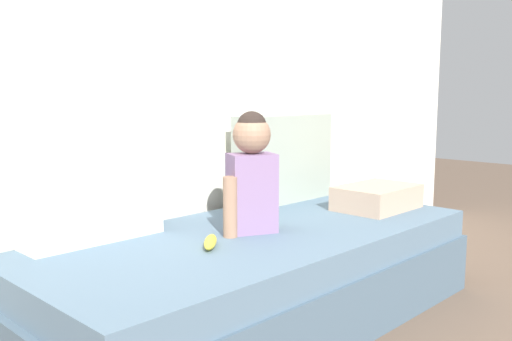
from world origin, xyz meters
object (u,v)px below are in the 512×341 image
couch (258,277)px  throw_pillow_left (91,166)px  folded_blanket (377,197)px  banana (210,242)px  throw_pillow_right (284,158)px  toddler (252,172)px

couch → throw_pillow_left: bearing=147.6°
throw_pillow_left → folded_blanket: throw_pillow_left is taller
throw_pillow_left → folded_blanket: 1.36m
throw_pillow_left → folded_blanket: (1.26, -0.46, -0.23)m
couch → banana: bearing=-171.5°
throw_pillow_left → throw_pillow_right: bearing=0.0°
throw_pillow_left → toddler: 0.62m
throw_pillow_left → couch: bearing=-32.4°
couch → throw_pillow_left: size_ratio=3.44×
couch → banana: banana is taller
throw_pillow_right → banana: size_ratio=3.47×
couch → folded_blanket: (0.71, -0.11, 0.25)m
toddler → throw_pillow_left: bearing=147.1°
throw_pillow_left → folded_blanket: size_ratio=1.44×
throw_pillow_left → toddler: size_ratio=1.18×
banana → throw_pillow_left: bearing=122.4°
couch → toddler: bearing=158.0°
throw_pillow_right → banana: bearing=-155.2°
couch → banana: 0.37m
couch → throw_pillow_right: size_ratio=3.36×
throw_pillow_left → folded_blanket: bearing=-20.0°
couch → banana: size_ratio=11.67×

